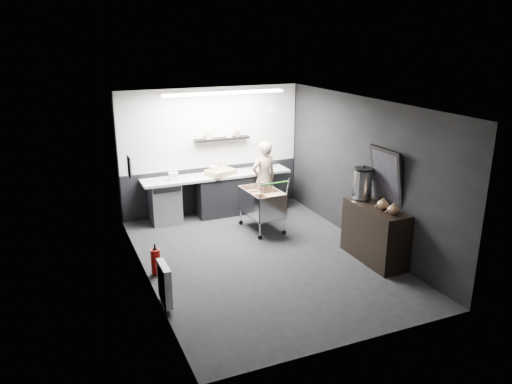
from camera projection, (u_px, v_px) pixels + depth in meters
name	position (u px, v px, depth m)	size (l,w,h in m)	color
floor	(263.00, 258.00, 8.74)	(5.50, 5.50, 0.00)	black
ceiling	(264.00, 104.00, 7.92)	(5.50, 5.50, 0.00)	white
wall_back	(212.00, 151.00, 10.74)	(5.50, 5.50, 0.00)	black
wall_front	(357.00, 246.00, 5.92)	(5.50, 5.50, 0.00)	black
wall_left	(143.00, 200.00, 7.58)	(5.50, 5.50, 0.00)	black
wall_right	(364.00, 172.00, 9.08)	(5.50, 5.50, 0.00)	black
kitchen_wall_panel	(211.00, 128.00, 10.57)	(3.95, 0.02, 1.70)	silver
dado_panel	(213.00, 188.00, 10.98)	(3.95, 0.02, 1.00)	black
floating_shelf	(222.00, 139.00, 10.62)	(1.20, 0.22, 0.04)	black
wall_clock	(271.00, 110.00, 11.00)	(0.20, 0.20, 0.03)	white
poster	(129.00, 167.00, 8.67)	(0.02, 0.30, 0.40)	silver
poster_red_band	(129.00, 163.00, 8.65)	(0.01, 0.22, 0.10)	red
radiator	(165.00, 284.00, 7.12)	(0.10, 0.50, 0.60)	white
ceiling_strip	(225.00, 93.00, 9.55)	(2.40, 0.20, 0.04)	white
prep_counter	(224.00, 194.00, 10.77)	(3.20, 0.61, 0.90)	black
person	(264.00, 179.00, 10.55)	(0.60, 0.39, 1.64)	beige
shopping_cart	(262.00, 204.00, 9.87)	(0.67, 1.05, 1.12)	silver
sideboard	(374.00, 226.00, 8.54)	(0.56, 1.31, 1.96)	black
fire_extinguisher	(156.00, 260.00, 8.09)	(0.16, 0.16, 0.51)	#AB0D0B
cardboard_box	(221.00, 172.00, 10.55)	(0.57, 0.43, 0.11)	#A38657
pink_tub	(214.00, 171.00, 10.53)	(0.19, 0.19, 0.19)	beige
white_container	(174.00, 176.00, 10.16)	(0.18, 0.14, 0.16)	white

